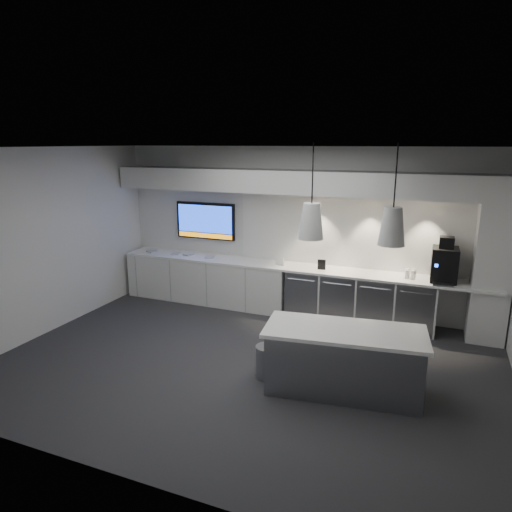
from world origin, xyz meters
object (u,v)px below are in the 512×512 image
at_px(bin, 267,362).
at_px(island, 343,360).
at_px(coffee_machine, 445,263).
at_px(wall_tv, 206,221).

bearing_deg(bin, island, 1.34).
xyz_separation_m(island, coffee_machine, (1.10, 2.39, 0.78)).
distance_m(bin, coffee_machine, 3.35).
distance_m(island, bin, 1.03).
height_order(wall_tv, coffee_machine, wall_tv).
xyz_separation_m(wall_tv, bin, (2.31, -2.66, -1.34)).
relative_size(wall_tv, bin, 2.84).
relative_size(bin, coffee_machine, 0.61).
height_order(island, coffee_machine, coffee_machine).
height_order(wall_tv, bin, wall_tv).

